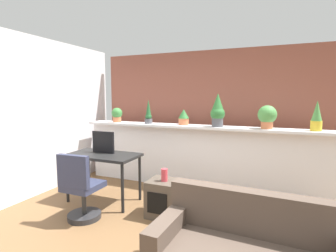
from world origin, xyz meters
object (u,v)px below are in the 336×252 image
object	(u,v)px
potted_plant_2	(184,117)
desk	(103,159)
side_cube_shelf	(163,198)
office_chair	(81,192)
potted_plant_3	(218,111)
potted_plant_4	(267,116)
tv_monitor	(103,142)
potted_plant_0	(117,115)
potted_plant_1	(148,114)
vase_on_shelf	(164,175)
potted_plant_5	(317,116)

from	to	relation	value
potted_plant_2	desk	distance (m)	1.57
side_cube_shelf	potted_plant_2	bearing A→B (deg)	96.43
side_cube_shelf	office_chair	bearing A→B (deg)	-150.38
potted_plant_3	potted_plant_4	size ratio (longest dim) A/B	1.52
potted_plant_4	desk	distance (m)	2.63
tv_monitor	potted_plant_0	bearing A→B (deg)	111.78
potted_plant_1	tv_monitor	size ratio (longest dim) A/B	1.17
tv_monitor	vase_on_shelf	size ratio (longest dim) A/B	2.29
potted_plant_0	potted_plant_1	size ratio (longest dim) A/B	0.62
potted_plant_0	tv_monitor	xyz separation A→B (m)	(0.40, -0.99, -0.36)
potted_plant_0	tv_monitor	bearing A→B (deg)	-68.22
potted_plant_0	tv_monitor	distance (m)	1.12
potted_plant_4	vase_on_shelf	world-z (taller)	potted_plant_4
potted_plant_0	potted_plant_1	distance (m)	0.70
potted_plant_0	potted_plant_5	size ratio (longest dim) A/B	0.63
potted_plant_5	side_cube_shelf	bearing A→B (deg)	-148.24
potted_plant_3	desk	world-z (taller)	potted_plant_3
potted_plant_2	desk	xyz separation A→B (m)	(-0.92, -1.11, -0.61)
potted_plant_2	potted_plant_5	world-z (taller)	potted_plant_5
potted_plant_1	potted_plant_5	size ratio (longest dim) A/B	1.01
office_chair	side_cube_shelf	size ratio (longest dim) A/B	1.82
potted_plant_0	potted_plant_5	distance (m)	3.43
desk	potted_plant_5	bearing A→B (deg)	19.78
potted_plant_3	office_chair	world-z (taller)	potted_plant_3
potted_plant_4	potted_plant_5	distance (m)	0.67
potted_plant_5	side_cube_shelf	xyz separation A→B (m)	(-1.92, -1.19, -1.10)
potted_plant_4	tv_monitor	size ratio (longest dim) A/B	0.95
potted_plant_1	potted_plant_2	bearing A→B (deg)	4.49
potted_plant_2	potted_plant_3	size ratio (longest dim) A/B	0.50
potted_plant_5	potted_plant_3	bearing A→B (deg)	-179.14
vase_on_shelf	tv_monitor	bearing A→B (deg)	169.44
potted_plant_1	office_chair	bearing A→B (deg)	-94.40
potted_plant_1	potted_plant_4	distance (m)	2.06
office_chair	potted_plant_5	bearing A→B (deg)	31.07
desk	vase_on_shelf	world-z (taller)	desk
potted_plant_2	potted_plant_5	bearing A→B (deg)	-1.05
side_cube_shelf	potted_plant_5	bearing A→B (deg)	31.76
potted_plant_3	potted_plant_5	distance (m)	1.45
potted_plant_1	side_cube_shelf	bearing A→B (deg)	-55.40
potted_plant_3	office_chair	distance (m)	2.44
potted_plant_4	desk	size ratio (longest dim) A/B	0.33
potted_plant_2	vase_on_shelf	xyz separation A→B (m)	(0.16, -1.24, -0.69)
potted_plant_5	potted_plant_0	bearing A→B (deg)	-179.92
potted_plant_3	side_cube_shelf	world-z (taller)	potted_plant_3
desk	tv_monitor	bearing A→B (deg)	122.29
office_chair	potted_plant_1	bearing A→B (deg)	85.60
potted_plant_3	potted_plant_4	xyz separation A→B (m)	(0.77, 0.02, -0.07)
potted_plant_1	potted_plant_3	bearing A→B (deg)	-0.29
potted_plant_0	potted_plant_1	world-z (taller)	potted_plant_1
desk	potted_plant_1	bearing A→B (deg)	76.69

